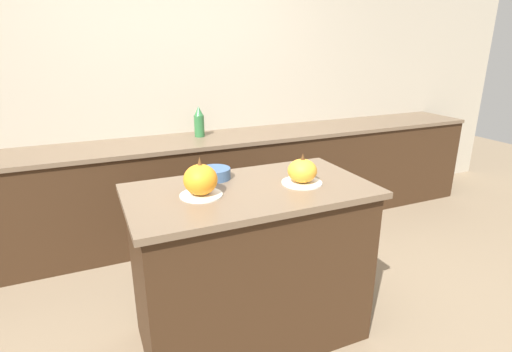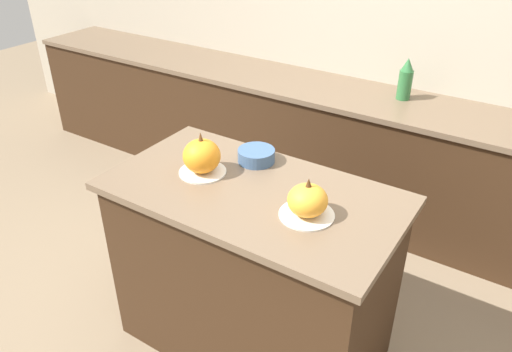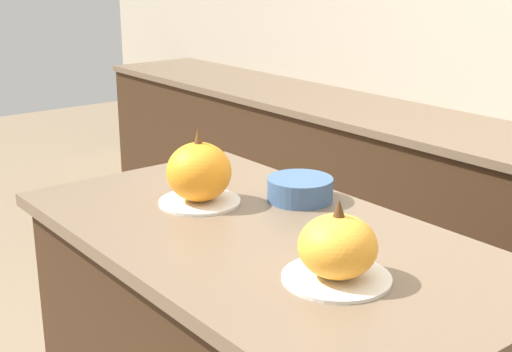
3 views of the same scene
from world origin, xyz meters
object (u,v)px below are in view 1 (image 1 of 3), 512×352
object	(u,v)px
pumpkin_cake_left	(200,180)
pumpkin_cake_right	(302,172)
bottle_tall	(199,122)
mixing_bowl	(215,174)

from	to	relation	value
pumpkin_cake_left	pumpkin_cake_right	world-z (taller)	pumpkin_cake_left
pumpkin_cake_left	pumpkin_cake_right	xyz separation A→B (m)	(0.56, -0.05, -0.01)
bottle_tall	mixing_bowl	bearing A→B (deg)	-102.30
pumpkin_cake_right	mixing_bowl	bearing A→B (deg)	147.08
pumpkin_cake_left	pumpkin_cake_right	size ratio (longest dim) A/B	0.97
pumpkin_cake_left	bottle_tall	bearing A→B (deg)	74.13
pumpkin_cake_right	mixing_bowl	world-z (taller)	pumpkin_cake_right
pumpkin_cake_left	mixing_bowl	world-z (taller)	pumpkin_cake_left
pumpkin_cake_left	mixing_bowl	size ratio (longest dim) A/B	1.23
pumpkin_cake_left	bottle_tall	xyz separation A→B (m)	(0.43, 1.52, -0.01)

